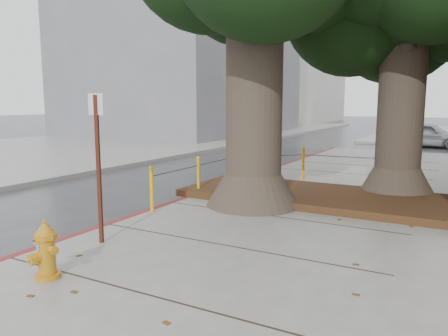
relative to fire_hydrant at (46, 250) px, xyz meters
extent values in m
plane|color=#28282B|center=(0.87, 2.23, -0.52)|extent=(140.00, 140.00, 0.00)
cube|color=slate|center=(-13.13, 12.23, -0.44)|extent=(14.00, 60.00, 0.15)
cube|color=maroon|center=(-1.13, 4.73, -0.44)|extent=(0.14, 26.00, 0.16)
cube|color=black|center=(1.77, 6.13, -0.29)|extent=(6.40, 2.60, 0.16)
cube|color=slate|center=(-14.13, 24.23, 5.48)|extent=(12.00, 16.00, 12.00)
cube|color=silver|center=(-16.13, 47.23, 6.98)|extent=(12.00, 18.00, 15.00)
cone|color=#4C3F33|center=(0.57, 4.93, -0.02)|extent=(2.04, 2.04, 0.70)
cylinder|color=#4C3F33|center=(0.57, 4.93, 2.01)|extent=(1.20, 1.20, 4.22)
cone|color=#4C3F33|center=(3.17, 7.43, -0.02)|extent=(1.77, 1.77, 0.70)
cylinder|color=#4C3F33|center=(3.17, 7.43, 1.80)|extent=(1.04, 1.04, 3.84)
cylinder|color=#EAA50D|center=(-1.03, 3.43, 0.08)|extent=(0.08, 0.08, 0.90)
sphere|color=#EAA50D|center=(-1.03, 3.43, 0.53)|extent=(0.09, 0.09, 0.09)
cylinder|color=#EAA50D|center=(-1.03, 5.23, 0.08)|extent=(0.08, 0.08, 0.90)
sphere|color=#EAA50D|center=(-1.03, 5.23, 0.53)|extent=(0.09, 0.09, 0.09)
cylinder|color=#EAA50D|center=(-1.03, 7.03, 0.08)|extent=(0.08, 0.08, 0.90)
sphere|color=#EAA50D|center=(-1.03, 7.03, 0.53)|extent=(0.09, 0.09, 0.09)
cylinder|color=#EAA50D|center=(0.47, 8.53, 0.08)|extent=(0.08, 0.08, 0.90)
sphere|color=#EAA50D|center=(0.47, 8.53, 0.53)|extent=(0.09, 0.09, 0.09)
cylinder|color=#EAA50D|center=(2.67, 8.73, 0.08)|extent=(0.08, 0.08, 0.90)
sphere|color=#EAA50D|center=(2.67, 8.73, 0.53)|extent=(0.09, 0.09, 0.09)
cylinder|color=black|center=(-1.03, 4.33, 0.35)|extent=(0.02, 1.80, 0.02)
cylinder|color=black|center=(-1.03, 6.13, 0.35)|extent=(0.02, 1.80, 0.02)
cylinder|color=black|center=(-0.28, 7.78, 0.35)|extent=(1.51, 1.51, 0.02)
cylinder|color=black|center=(1.57, 8.63, 0.35)|extent=(2.20, 0.22, 0.02)
cylinder|color=orange|center=(0.00, 0.01, -0.34)|extent=(0.38, 0.38, 0.06)
cylinder|color=orange|center=(0.00, 0.01, -0.07)|extent=(0.26, 0.26, 0.49)
cylinder|color=orange|center=(0.00, 0.01, 0.18)|extent=(0.34, 0.34, 0.07)
cone|color=orange|center=(0.00, 0.01, 0.28)|extent=(0.32, 0.32, 0.14)
cylinder|color=orange|center=(0.00, 0.01, 0.36)|extent=(0.07, 0.07, 0.05)
cylinder|color=orange|center=(-0.12, 0.03, 0.04)|extent=(0.15, 0.12, 0.09)
cylinder|color=orange|center=(0.13, -0.02, 0.04)|extent=(0.15, 0.12, 0.09)
cylinder|color=orange|center=(-0.02, -0.11, -0.07)|extent=(0.15, 0.16, 0.13)
cube|color=#5999D8|center=(-0.02, -0.10, 0.06)|extent=(0.07, 0.02, 0.07)
cube|color=#471911|center=(-0.44, 1.39, 0.80)|extent=(0.07, 0.07, 2.34)
cube|color=silver|center=(-0.44, 1.39, 1.83)|extent=(0.22, 0.10, 0.33)
imported|color=#B9B8BE|center=(2.77, 22.00, 0.15)|extent=(4.07, 2.05, 1.33)
imported|color=black|center=(-7.74, 22.12, 0.15)|extent=(2.08, 4.68, 1.33)
camera|label=1|loc=(4.56, -3.54, 1.86)|focal=35.00mm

